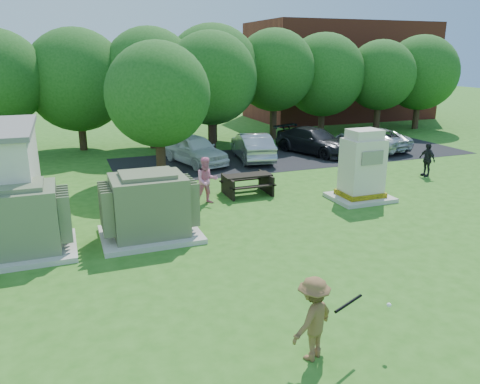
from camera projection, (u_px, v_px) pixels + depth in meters
name	position (u px, v px, depth m)	size (l,w,h in m)	color
ground	(297.00, 285.00, 11.54)	(120.00, 120.00, 0.00)	#2D6619
brick_building	(339.00, 71.00, 40.72)	(15.00, 8.00, 8.00)	maroon
parking_strip	(297.00, 156.00, 26.02)	(20.00, 6.00, 0.01)	#232326
transformer_left	(17.00, 222.00, 13.09)	(3.00, 2.40, 2.07)	beige
transformer_right	(149.00, 207.00, 14.35)	(3.00, 2.40, 2.07)	beige
generator_cabinet	(362.00, 169.00, 18.01)	(2.26, 1.85, 2.75)	beige
picnic_table	(247.00, 182.00, 18.86)	(1.93, 1.45, 0.83)	black
batter	(313.00, 319.00, 8.60)	(1.06, 0.61, 1.64)	brown
person_at_picnic	(207.00, 181.00, 17.59)	(0.87, 0.68, 1.80)	pink
person_walking_right	(427.00, 159.00, 21.65)	(0.91, 0.38, 1.56)	black
car_white	(195.00, 149.00, 24.09)	(1.77, 4.41, 1.50)	white
car_silver_a	(252.00, 146.00, 24.91)	(1.55, 4.44, 1.46)	#9E9FA3
car_dark	(314.00, 141.00, 26.54)	(2.02, 4.98, 1.44)	black
car_silver_b	(371.00, 139.00, 27.51)	(2.19, 4.74, 1.32)	#BBBBC0
batting_equipment	(349.00, 304.00, 8.66)	(1.60, 0.40, 0.26)	black
tree_row	(180.00, 77.00, 27.53)	(41.30, 13.30, 7.30)	#47301E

